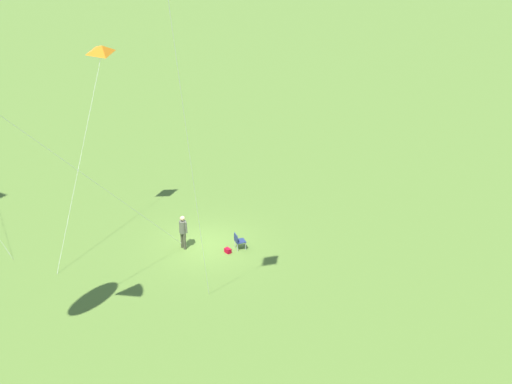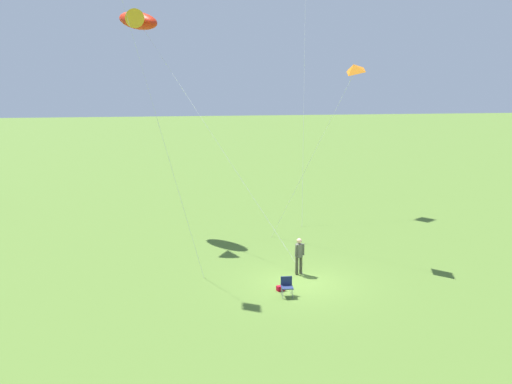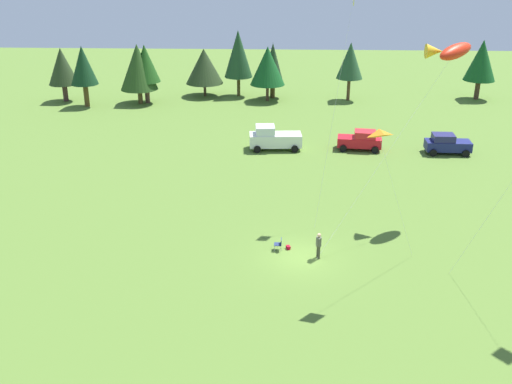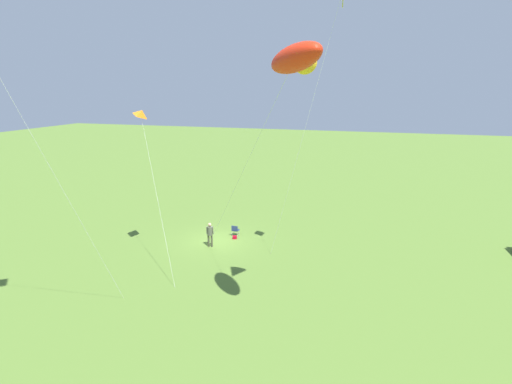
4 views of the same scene
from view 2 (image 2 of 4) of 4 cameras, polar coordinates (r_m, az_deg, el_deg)
name	(u,v)px [view 2 (image 2 of 4)]	position (r m, az deg, el deg)	size (l,w,h in m)	color
ground_plane	(302,283)	(27.09, 4.40, -8.62)	(160.00, 160.00, 0.00)	#54752C
person_kite_flyer	(299,253)	(27.77, 4.12, -5.84)	(0.44, 0.51, 1.74)	#42442F
folding_chair	(287,285)	(25.48, 2.95, -8.83)	(0.48, 0.48, 0.82)	navy
backpack_on_grass	(280,288)	(26.15, 2.34, -9.14)	(0.32, 0.22, 0.22)	#AA0A1E
kite_large_fish	(137,20)	(34.94, -11.23, 15.75)	(10.96, 9.36, 12.56)	red
kite_delta_orange	(353,69)	(29.66, 9.23, 11.49)	(4.07, 4.03, 9.64)	orange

